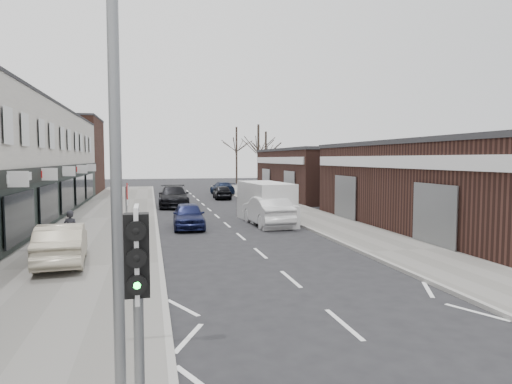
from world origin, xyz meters
TOP-DOWN VIEW (x-y plane):
  - ground at (0.00, 0.00)m, footprint 160.00×160.00m
  - pavement_left at (-6.75, 22.00)m, footprint 5.50×64.00m
  - pavement_right at (5.75, 22.00)m, footprint 3.50×64.00m
  - brick_block_far at (-13.50, 45.00)m, footprint 8.00×10.00m
  - right_unit_near at (12.50, 14.00)m, footprint 10.00×18.00m
  - right_unit_far at (12.50, 34.00)m, footprint 10.00×16.00m
  - tree_far_a at (9.00, 48.00)m, footprint 3.60×3.60m
  - tree_far_b at (11.50, 54.00)m, footprint 3.60×3.60m
  - tree_far_c at (8.50, 60.00)m, footprint 3.60×3.60m
  - traffic_light at (-4.40, -2.02)m, footprint 0.28×0.60m
  - street_lamp at (-4.53, -0.80)m, footprint 2.23×0.22m
  - warning_sign at (-5.16, 12.00)m, footprint 0.12×0.80m
  - white_van at (2.49, 18.70)m, footprint 2.50×6.17m
  - sedan_on_pavement at (-7.25, 9.29)m, footprint 1.88×4.42m
  - pedestrian at (-7.33, 11.65)m, footprint 0.67×0.54m
  - parked_car_left_a at (-2.23, 17.27)m, footprint 1.79×4.13m
  - parked_car_left_b at (-2.46, 28.63)m, footprint 2.45×5.66m
  - parked_car_right_a at (2.20, 17.40)m, footprint 1.96×5.07m
  - parked_car_right_b at (2.31, 34.57)m, footprint 1.73×3.89m
  - parked_car_right_c at (3.15, 39.79)m, footprint 2.21×4.76m

SIDE VIEW (x-z plane):
  - ground at x=0.00m, z-range 0.00..0.00m
  - tree_far_a at x=9.00m, z-range -4.00..4.00m
  - tree_far_b at x=11.50m, z-range -3.75..3.75m
  - tree_far_c at x=8.50m, z-range -4.25..4.25m
  - pavement_left at x=-6.75m, z-range 0.00..0.12m
  - pavement_right at x=5.75m, z-range 0.00..0.12m
  - parked_car_right_b at x=2.31m, z-range 0.00..1.30m
  - parked_car_right_c at x=3.15m, z-range 0.00..1.34m
  - parked_car_left_a at x=-2.23m, z-range 0.00..1.39m
  - parked_car_left_b at x=-2.46m, z-range 0.00..1.62m
  - parked_car_right_a at x=2.20m, z-range 0.00..1.65m
  - sedan_on_pavement at x=-7.25m, z-range 0.12..1.54m
  - pedestrian at x=-7.33m, z-range 0.12..1.73m
  - white_van at x=2.49m, z-range -0.06..2.28m
  - warning_sign at x=-5.16m, z-range 0.85..3.55m
  - right_unit_near at x=12.50m, z-range 0.00..4.50m
  - right_unit_far at x=12.50m, z-range 0.00..4.50m
  - traffic_light at x=-4.40m, z-range 0.86..3.96m
  - brick_block_far at x=-13.50m, z-range 0.00..8.00m
  - street_lamp at x=-4.53m, z-range 0.62..8.62m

